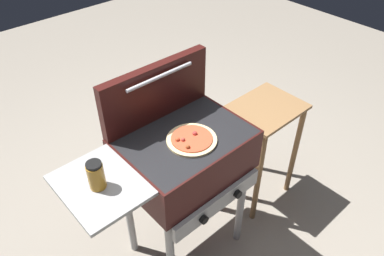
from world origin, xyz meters
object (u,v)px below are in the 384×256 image
at_px(pizza_pepperoni, 191,140).
at_px(sauce_jar, 96,175).
at_px(prep_table, 262,134).
at_px(grill, 183,158).

distance_m(pizza_pepperoni, sauce_jar, 0.49).
bearing_deg(prep_table, grill, -179.63).
height_order(grill, pizza_pepperoni, pizza_pepperoni).
height_order(pizza_pepperoni, sauce_jar, sauce_jar).
bearing_deg(prep_table, sauce_jar, -179.54).
xyz_separation_m(pizza_pepperoni, prep_table, (0.66, 0.05, -0.37)).
distance_m(grill, sauce_jar, 0.52).
bearing_deg(pizza_pepperoni, prep_table, 4.61).
height_order(pizza_pepperoni, prep_table, pizza_pepperoni).
distance_m(grill, prep_table, 0.71).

